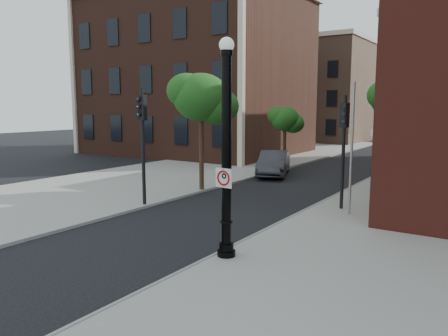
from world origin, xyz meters
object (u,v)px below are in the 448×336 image
Objects in this scene: lamppost at (227,161)px; parked_car at (274,163)px; traffic_signal_left at (142,127)px; no_parking_sign at (224,178)px; traffic_signal_right at (344,134)px.

parked_car is at bearing 112.16° from lamppost.
traffic_signal_left is at bearing 151.82° from lamppost.
lamppost is 1.30× the size of parked_car.
lamppost reaches higher than no_parking_sign.
no_parking_sign is 7.83m from traffic_signal_right.
traffic_signal_right is at bearing 87.85° from no_parking_sign.
no_parking_sign is 15.92m from parked_car.
traffic_signal_right is at bearing 83.82° from lamppost.
parked_car is at bearing 73.83° from traffic_signal_left.
traffic_signal_right is (0.82, 7.58, 0.37)m from lamppost.
parked_car is 11.31m from traffic_signal_left.
lamppost is 7.59m from traffic_signal_left.
parked_car is 9.98m from traffic_signal_right.
traffic_signal_left is (-0.75, -10.95, 2.71)m from parked_car.
traffic_signal_left reaches higher than no_parking_sign.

